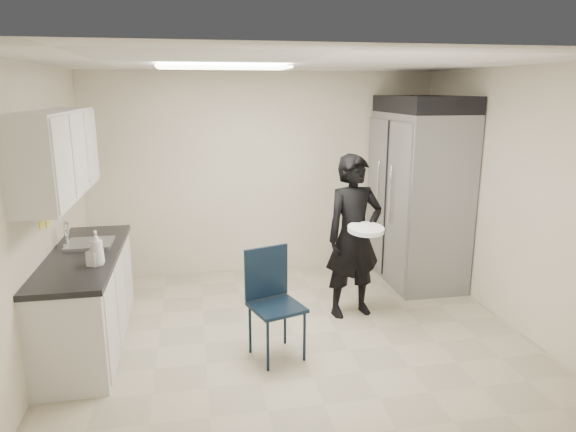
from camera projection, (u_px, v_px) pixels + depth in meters
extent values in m
plane|color=tan|center=(294.00, 335.00, 5.09)|extent=(4.50, 4.50, 0.00)
plane|color=white|center=(295.00, 63.00, 4.47)|extent=(4.50, 4.50, 0.00)
plane|color=beige|center=(264.00, 174.00, 6.69)|extent=(4.50, 0.00, 4.50)
plane|color=beige|center=(37.00, 219.00, 4.37)|extent=(0.00, 4.00, 4.00)
plane|color=beige|center=(513.00, 198.00, 5.18)|extent=(0.00, 4.00, 4.00)
cube|color=white|center=(223.00, 67.00, 4.75)|extent=(1.20, 0.60, 0.02)
cube|color=silver|center=(88.00, 302.00, 4.83)|extent=(0.60, 1.90, 0.86)
cube|color=black|center=(83.00, 256.00, 4.72)|extent=(0.64, 1.95, 0.05)
cube|color=gray|center=(90.00, 249.00, 4.96)|extent=(0.42, 0.40, 0.14)
cylinder|color=silver|center=(67.00, 235.00, 4.89)|extent=(0.02, 0.02, 0.24)
cube|color=silver|center=(57.00, 154.00, 4.47)|extent=(0.35, 1.80, 0.75)
cube|color=black|center=(79.00, 160.00, 5.60)|extent=(0.22, 0.30, 0.35)
cube|color=yellow|center=(42.00, 225.00, 4.49)|extent=(0.00, 0.12, 0.07)
cube|color=yellow|center=(48.00, 224.00, 4.69)|extent=(0.00, 0.12, 0.07)
cube|color=gray|center=(418.00, 199.00, 6.39)|extent=(0.80, 1.35, 2.10)
cube|color=black|center=(424.00, 104.00, 6.11)|extent=(0.80, 1.35, 0.20)
cube|color=black|center=(277.00, 307.00, 4.58)|extent=(0.54, 0.54, 0.96)
imported|color=black|center=(354.00, 237.00, 5.39)|extent=(0.70, 0.53, 1.73)
cylinder|color=white|center=(366.00, 229.00, 5.13)|extent=(0.42, 0.42, 0.05)
imported|color=white|center=(97.00, 248.00, 4.36)|extent=(0.13, 0.13, 0.30)
imported|color=silver|center=(93.00, 255.00, 4.36)|extent=(0.11, 0.12, 0.19)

